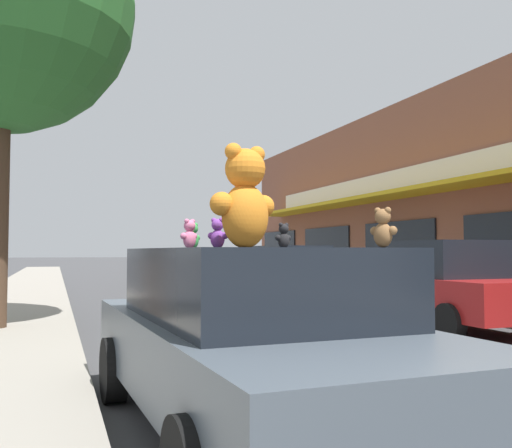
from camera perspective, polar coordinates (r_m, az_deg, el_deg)
ground_plane at (r=6.34m, az=23.25°, el=-15.60°), size 260.00×260.00×0.00m
plush_art_car at (r=4.59m, az=-0.39°, el=-11.16°), size 2.10×4.53×1.46m
teddy_bear_giant at (r=4.82m, az=-1.14°, el=2.59°), size 0.67×0.47×0.88m
teddy_bear_purple at (r=5.26m, az=-3.86°, el=-0.97°), size 0.20×0.19×0.29m
teddy_bear_green at (r=5.51m, az=-6.33°, el=-1.22°), size 0.19×0.15×0.25m
teddy_bear_black at (r=5.41m, az=2.78°, el=-1.23°), size 0.19×0.13×0.25m
teddy_bear_pink at (r=5.22m, az=-6.67°, el=-1.03°), size 0.20×0.17×0.27m
teddy_bear_brown at (r=3.77m, az=12.58°, el=-0.41°), size 0.16×0.19×0.26m
parked_car_far_center at (r=11.19m, az=17.99°, el=-5.76°), size 1.89×4.24×1.63m
parked_car_far_right at (r=17.62m, az=3.21°, el=-4.67°), size 2.06×4.67×1.60m
street_tree at (r=11.44m, az=-24.16°, el=19.64°), size 4.58×4.58×7.91m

